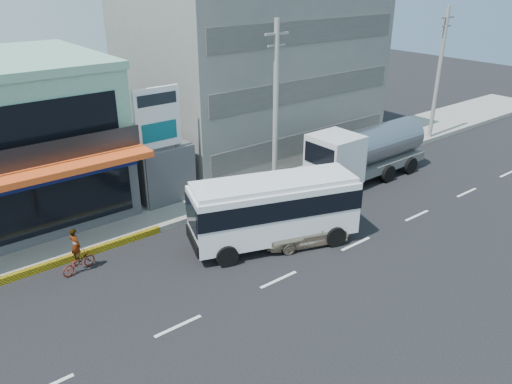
{
  "coord_description": "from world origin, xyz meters",
  "views": [
    {
      "loc": [
        -12.06,
        -13.72,
        12.33
      ],
      "look_at": [
        1.97,
        4.09,
        2.2
      ],
      "focal_mm": 35.0,
      "sensor_mm": 36.0,
      "label": 1
    }
  ],
  "objects_px": {
    "concrete_building": "(250,52)",
    "minibus": "(274,206)",
    "utility_pole_near": "(276,108)",
    "utility_pole_far": "(439,75)",
    "sedan": "(305,230)",
    "satellite_dish": "(153,139)",
    "motorcycle_rider": "(78,257)",
    "tanker_truck": "(364,152)",
    "billboard": "(158,125)"
  },
  "relations": [
    {
      "from": "concrete_building",
      "to": "utility_pole_far",
      "type": "relative_size",
      "value": 1.6
    },
    {
      "from": "satellite_dish",
      "to": "utility_pole_near",
      "type": "height_order",
      "value": "utility_pole_near"
    },
    {
      "from": "utility_pole_near",
      "to": "minibus",
      "type": "relative_size",
      "value": 1.19
    },
    {
      "from": "concrete_building",
      "to": "utility_pole_near",
      "type": "relative_size",
      "value": 1.6
    },
    {
      "from": "satellite_dish",
      "to": "minibus",
      "type": "xyz_separation_m",
      "value": [
        1.89,
        -8.4,
        -1.57
      ]
    },
    {
      "from": "motorcycle_rider",
      "to": "tanker_truck",
      "type": "bearing_deg",
      "value": -2.28
    },
    {
      "from": "concrete_building",
      "to": "sedan",
      "type": "xyz_separation_m",
      "value": [
        -6.92,
        -13.38,
        -6.27
      ]
    },
    {
      "from": "sedan",
      "to": "tanker_truck",
      "type": "bearing_deg",
      "value": -47.29
    },
    {
      "from": "concrete_building",
      "to": "tanker_truck",
      "type": "bearing_deg",
      "value": -80.5
    },
    {
      "from": "utility_pole_near",
      "to": "tanker_truck",
      "type": "xyz_separation_m",
      "value": [
        5.62,
        -2.08,
        -3.28
      ]
    },
    {
      "from": "minibus",
      "to": "satellite_dish",
      "type": "bearing_deg",
      "value": 102.68
    },
    {
      "from": "minibus",
      "to": "motorcycle_rider",
      "type": "relative_size",
      "value": 3.97
    },
    {
      "from": "satellite_dish",
      "to": "utility_pole_far",
      "type": "height_order",
      "value": "utility_pole_far"
    },
    {
      "from": "satellite_dish",
      "to": "sedan",
      "type": "bearing_deg",
      "value": -71.85
    },
    {
      "from": "sedan",
      "to": "utility_pole_near",
      "type": "bearing_deg",
      "value": -7.54
    },
    {
      "from": "billboard",
      "to": "utility_pole_far",
      "type": "bearing_deg",
      "value": -4.57
    },
    {
      "from": "billboard",
      "to": "motorcycle_rider",
      "type": "distance_m",
      "value": 8.02
    },
    {
      "from": "concrete_building",
      "to": "utility_pole_near",
      "type": "xyz_separation_m",
      "value": [
        -4.0,
        -7.6,
        -1.85
      ]
    },
    {
      "from": "billboard",
      "to": "utility_pole_far",
      "type": "height_order",
      "value": "utility_pole_far"
    },
    {
      "from": "motorcycle_rider",
      "to": "billboard",
      "type": "bearing_deg",
      "value": 27.59
    },
    {
      "from": "satellite_dish",
      "to": "sedan",
      "type": "height_order",
      "value": "satellite_dish"
    },
    {
      "from": "concrete_building",
      "to": "tanker_truck",
      "type": "relative_size",
      "value": 1.81
    },
    {
      "from": "utility_pole_far",
      "to": "tanker_truck",
      "type": "bearing_deg",
      "value": -168.66
    },
    {
      "from": "billboard",
      "to": "motorcycle_rider",
      "type": "bearing_deg",
      "value": -152.41
    },
    {
      "from": "tanker_truck",
      "to": "utility_pole_near",
      "type": "bearing_deg",
      "value": 159.68
    },
    {
      "from": "concrete_building",
      "to": "utility_pole_far",
      "type": "xyz_separation_m",
      "value": [
        12.0,
        -7.6,
        -1.85
      ]
    },
    {
      "from": "satellite_dish",
      "to": "utility_pole_far",
      "type": "bearing_deg",
      "value": -9.29
    },
    {
      "from": "minibus",
      "to": "tanker_truck",
      "type": "distance_m",
      "value": 10.1
    },
    {
      "from": "minibus",
      "to": "tanker_truck",
      "type": "height_order",
      "value": "tanker_truck"
    },
    {
      "from": "sedan",
      "to": "motorcycle_rider",
      "type": "xyz_separation_m",
      "value": [
        -9.62,
        4.43,
        -0.03
      ]
    },
    {
      "from": "minibus",
      "to": "sedan",
      "type": "height_order",
      "value": "minibus"
    },
    {
      "from": "utility_pole_near",
      "to": "sedan",
      "type": "xyz_separation_m",
      "value": [
        -2.92,
        -5.78,
        -4.42
      ]
    },
    {
      "from": "satellite_dish",
      "to": "minibus",
      "type": "distance_m",
      "value": 8.75
    },
    {
      "from": "billboard",
      "to": "minibus",
      "type": "distance_m",
      "value": 7.61
    },
    {
      "from": "billboard",
      "to": "sedan",
      "type": "height_order",
      "value": "billboard"
    },
    {
      "from": "concrete_building",
      "to": "minibus",
      "type": "distance_m",
      "value": 15.64
    },
    {
      "from": "utility_pole_near",
      "to": "tanker_truck",
      "type": "height_order",
      "value": "utility_pole_near"
    },
    {
      "from": "minibus",
      "to": "billboard",
      "type": "bearing_deg",
      "value": 109.9
    },
    {
      "from": "minibus",
      "to": "motorcycle_rider",
      "type": "xyz_separation_m",
      "value": [
        -8.44,
        3.44,
        -1.3
      ]
    },
    {
      "from": "concrete_building",
      "to": "tanker_truck",
      "type": "height_order",
      "value": "concrete_building"
    },
    {
      "from": "utility_pole_far",
      "to": "minibus",
      "type": "relative_size",
      "value": 1.19
    },
    {
      "from": "utility_pole_far",
      "to": "billboard",
      "type": "bearing_deg",
      "value": 175.43
    },
    {
      "from": "utility_pole_near",
      "to": "utility_pole_far",
      "type": "height_order",
      "value": "same"
    },
    {
      "from": "concrete_building",
      "to": "minibus",
      "type": "height_order",
      "value": "concrete_building"
    },
    {
      "from": "concrete_building",
      "to": "sedan",
      "type": "distance_m",
      "value": 16.32
    },
    {
      "from": "sedan",
      "to": "motorcycle_rider",
      "type": "bearing_deg",
      "value": 84.57
    },
    {
      "from": "minibus",
      "to": "sedan",
      "type": "xyz_separation_m",
      "value": [
        1.19,
        -0.98,
        -1.27
      ]
    },
    {
      "from": "utility_pole_near",
      "to": "minibus",
      "type": "distance_m",
      "value": 7.06
    },
    {
      "from": "sedan",
      "to": "billboard",
      "type": "bearing_deg",
      "value": 44.52
    },
    {
      "from": "concrete_building",
      "to": "minibus",
      "type": "xyz_separation_m",
      "value": [
        -8.11,
        -12.4,
        -4.99
      ]
    }
  ]
}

